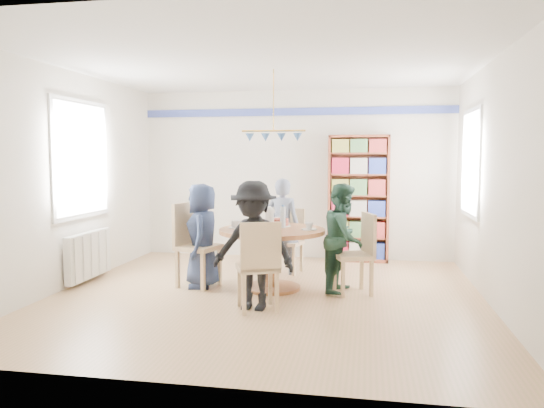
% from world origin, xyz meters
% --- Properties ---
extents(ground, '(5.00, 5.00, 0.00)m').
position_xyz_m(ground, '(0.00, 0.00, 0.00)').
color(ground, tan).
extents(room_shell, '(5.00, 5.00, 5.00)m').
position_xyz_m(room_shell, '(-0.26, 0.87, 1.65)').
color(room_shell, white).
rests_on(room_shell, ground).
extents(radiator, '(0.12, 1.00, 0.60)m').
position_xyz_m(radiator, '(-2.42, 0.30, 0.35)').
color(radiator, silver).
rests_on(radiator, ground).
extents(dining_table, '(1.30, 1.30, 0.75)m').
position_xyz_m(dining_table, '(0.01, 0.34, 0.56)').
color(dining_table, '#975531').
rests_on(dining_table, ground).
extents(chair_left, '(0.58, 0.58, 1.05)m').
position_xyz_m(chair_left, '(-1.00, 0.33, 0.58)').
color(chair_left, '#D6B484').
rests_on(chair_left, ground).
extents(chair_right, '(0.54, 0.54, 0.96)m').
position_xyz_m(chair_right, '(1.07, 0.33, 0.53)').
color(chair_right, '#D6B484').
rests_on(chair_right, ground).
extents(chair_far, '(0.47, 0.47, 0.90)m').
position_xyz_m(chair_far, '(0.07, 1.38, 0.49)').
color(chair_far, '#D6B484').
rests_on(chair_far, ground).
extents(chair_near, '(0.55, 0.55, 0.96)m').
position_xyz_m(chair_near, '(0.05, -0.64, 0.53)').
color(chair_near, '#D6B484').
rests_on(chair_near, ground).
extents(person_left, '(0.53, 0.70, 1.30)m').
position_xyz_m(person_left, '(-0.87, 0.30, 0.65)').
color(person_left, '#1B243D').
rests_on(person_left, ground).
extents(person_right, '(0.61, 0.72, 1.31)m').
position_xyz_m(person_right, '(0.88, 0.37, 0.66)').
color(person_right, '#1A3527').
rests_on(person_right, ground).
extents(person_far, '(0.53, 0.38, 1.34)m').
position_xyz_m(person_far, '(-0.00, 1.23, 0.67)').
color(person_far, gray).
rests_on(person_far, ground).
extents(person_near, '(0.95, 0.62, 1.38)m').
position_xyz_m(person_near, '(-0.03, -0.55, 0.69)').
color(person_near, black).
rests_on(person_near, ground).
extents(bookshelf, '(0.94, 0.28, 1.97)m').
position_xyz_m(bookshelf, '(1.02, 2.34, 0.97)').
color(bookshelf, brown).
rests_on(bookshelf, ground).
extents(tableware, '(1.10, 1.10, 0.29)m').
position_xyz_m(tableware, '(-0.01, 0.37, 0.81)').
color(tableware, white).
rests_on(tableware, dining_table).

